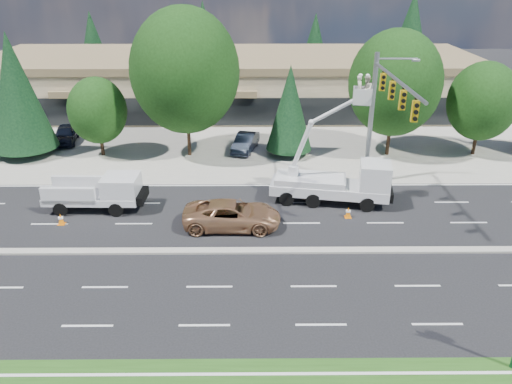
{
  "coord_description": "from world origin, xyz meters",
  "views": [
    {
      "loc": [
        2.09,
        -23.02,
        14.07
      ],
      "look_at": [
        2.27,
        2.46,
        2.4
      ],
      "focal_mm": 35.0,
      "sensor_mm": 36.0,
      "label": 1
    }
  ],
  "objects_px": {
    "signal_mast": "(381,107)",
    "minivan": "(232,215)",
    "bucket_truck": "(339,177)",
    "utility_pickup": "(100,195)"
  },
  "relations": [
    {
      "from": "signal_mast",
      "to": "minivan",
      "type": "relative_size",
      "value": 1.79
    },
    {
      "from": "bucket_truck",
      "to": "minivan",
      "type": "distance_m",
      "value": 7.53
    },
    {
      "from": "utility_pickup",
      "to": "minivan",
      "type": "height_order",
      "value": "utility_pickup"
    },
    {
      "from": "signal_mast",
      "to": "utility_pickup",
      "type": "height_order",
      "value": "signal_mast"
    },
    {
      "from": "signal_mast",
      "to": "bucket_truck",
      "type": "distance_m",
      "value": 5.05
    },
    {
      "from": "signal_mast",
      "to": "utility_pickup",
      "type": "xyz_separation_m",
      "value": [
        -17.48,
        -1.8,
        -5.14
      ]
    },
    {
      "from": "signal_mast",
      "to": "minivan",
      "type": "height_order",
      "value": "signal_mast"
    },
    {
      "from": "bucket_truck",
      "to": "signal_mast",
      "type": "bearing_deg",
      "value": 31.47
    },
    {
      "from": "signal_mast",
      "to": "minivan",
      "type": "distance_m",
      "value": 11.38
    },
    {
      "from": "bucket_truck",
      "to": "minivan",
      "type": "xyz_separation_m",
      "value": [
        -6.7,
        -3.29,
        -0.95
      ]
    }
  ]
}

